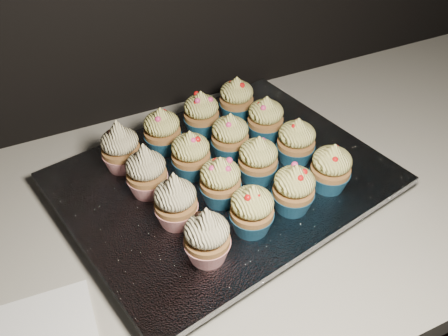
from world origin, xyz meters
TOP-DOWN VIEW (x-y plane):
  - worktop at (0.00, 1.70)m, footprint 2.44×0.64m
  - baking_tray at (0.03, 1.72)m, footprint 0.52×0.43m
  - foil_lining at (0.03, 1.72)m, footprint 0.56×0.48m
  - cupcake_0 at (-0.06, 1.58)m, footprint 0.06×0.06m
  - cupcake_1 at (0.02, 1.60)m, footprint 0.06×0.06m
  - cupcake_2 at (0.09, 1.62)m, footprint 0.06×0.06m
  - cupcake_3 at (0.17, 1.63)m, footprint 0.06×0.06m
  - cupcake_4 at (-0.07, 1.66)m, footprint 0.06×0.06m
  - cupcake_5 at (0.00, 1.68)m, footprint 0.06×0.06m
  - cupcake_6 at (0.08, 1.70)m, footprint 0.06×0.06m
  - cupcake_7 at (0.15, 1.71)m, footprint 0.06×0.06m
  - cupcake_8 at (-0.09, 1.74)m, footprint 0.06×0.06m
  - cupcake_9 at (-0.01, 1.75)m, footprint 0.06×0.06m
  - cupcake_10 at (0.06, 1.77)m, footprint 0.06×0.06m
  - cupcake_11 at (0.14, 1.79)m, footprint 0.06×0.06m
  - cupcake_12 at (-0.11, 1.81)m, footprint 0.06×0.06m
  - cupcake_13 at (-0.03, 1.83)m, footprint 0.06×0.06m
  - cupcake_14 at (0.05, 1.85)m, footprint 0.06×0.06m
  - cupcake_15 at (0.12, 1.86)m, footprint 0.06×0.06m

SIDE VIEW (x-z plane):
  - worktop at x=0.00m, z-range 0.86..0.90m
  - baking_tray at x=0.03m, z-range 0.90..0.92m
  - foil_lining at x=0.03m, z-range 0.92..0.93m
  - cupcake_1 at x=0.02m, z-range 0.93..1.01m
  - cupcake_2 at x=0.09m, z-range 0.93..1.01m
  - cupcake_3 at x=0.17m, z-range 0.93..1.01m
  - cupcake_5 at x=0.00m, z-range 0.93..1.01m
  - cupcake_6 at x=0.08m, z-range 0.93..1.01m
  - cupcake_7 at x=0.15m, z-range 0.93..1.01m
  - cupcake_9 at x=-0.01m, z-range 0.93..1.01m
  - cupcake_10 at x=0.06m, z-range 0.93..1.01m
  - cupcake_11 at x=0.14m, z-range 0.93..1.01m
  - cupcake_13 at x=-0.03m, z-range 0.93..1.01m
  - cupcake_14 at x=0.05m, z-range 0.93..1.01m
  - cupcake_15 at x=0.12m, z-range 0.93..1.01m
  - cupcake_0 at x=-0.06m, z-range 0.93..1.02m
  - cupcake_4 at x=-0.07m, z-range 0.93..1.02m
  - cupcake_8 at x=-0.09m, z-range 0.93..1.02m
  - cupcake_12 at x=-0.11m, z-range 0.93..1.02m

